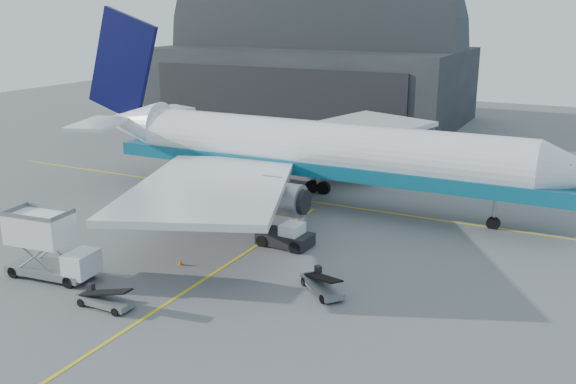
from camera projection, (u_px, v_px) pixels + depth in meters
The scene contains 9 objects.
ground at pixel (208, 277), 45.22m from camera, with size 200.00×200.00×0.00m, color #565659.
taxi_lines at pixel (289, 225), 56.08m from camera, with size 80.00×42.12×0.02m.
hangar at pixel (312, 62), 107.86m from camera, with size 50.00×28.30×28.00m.
airliner at pixel (304, 149), 61.62m from camera, with size 53.15×51.54×18.65m.
catering_truck at pixel (48, 246), 44.67m from camera, with size 6.85×3.11×4.56m.
pushback_tug at pixel (287, 237), 51.03m from camera, with size 4.40×2.73×1.98m.
belt_loader_a at pixel (104, 300), 40.57m from camera, with size 4.13×1.49×1.57m.
belt_loader_b at pixel (322, 285), 42.71m from camera, with size 4.04×3.74×1.67m.
traffic_cone at pixel (181, 262), 47.30m from camera, with size 0.34×0.34×0.49m.
Camera 1 is at (23.92, -34.76, 18.23)m, focal length 40.00 mm.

